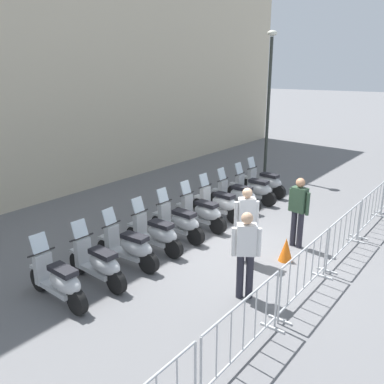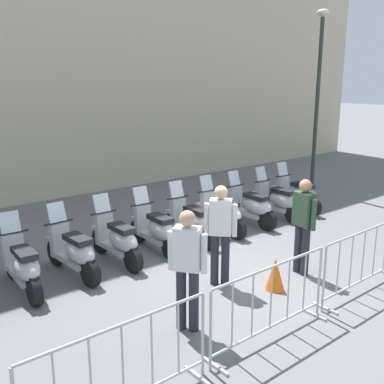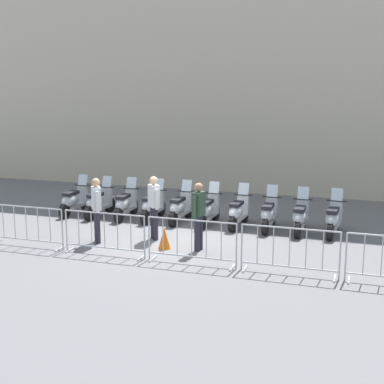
# 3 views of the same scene
# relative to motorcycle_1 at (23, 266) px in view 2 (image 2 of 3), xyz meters

# --- Properties ---
(ground_plane) EXTENTS (120.00, 120.00, 0.00)m
(ground_plane) POSITION_rel_motorcycle_1_xyz_m (2.88, -2.18, -0.45)
(ground_plane) COLOR slate
(building_facade) EXTENTS (28.04, 6.59, 10.79)m
(building_facade) POSITION_rel_motorcycle_1_xyz_m (4.13, 6.06, 4.94)
(building_facade) COLOR beige
(building_facade) RESTS_ON ground
(motorcycle_1) EXTENTS (0.69, 1.71, 1.24)m
(motorcycle_1) POSITION_rel_motorcycle_1_xyz_m (0.00, 0.00, 0.00)
(motorcycle_1) COLOR black
(motorcycle_1) RESTS_ON ground
(motorcycle_2) EXTENTS (0.56, 1.73, 1.24)m
(motorcycle_2) POSITION_rel_motorcycle_1_xyz_m (0.91, -0.08, 0.00)
(motorcycle_2) COLOR black
(motorcycle_2) RESTS_ON ground
(motorcycle_3) EXTENTS (0.63, 1.72, 1.24)m
(motorcycle_3) POSITION_rel_motorcycle_1_xyz_m (1.81, -0.17, 0.00)
(motorcycle_3) COLOR black
(motorcycle_3) RESTS_ON ground
(motorcycle_4) EXTENTS (0.67, 1.71, 1.24)m
(motorcycle_4) POSITION_rel_motorcycle_1_xyz_m (2.71, -0.28, 0.00)
(motorcycle_4) COLOR black
(motorcycle_4) RESTS_ON ground
(motorcycle_5) EXTENTS (0.67, 1.72, 1.24)m
(motorcycle_5) POSITION_rel_motorcycle_1_xyz_m (3.59, -0.45, 0.00)
(motorcycle_5) COLOR black
(motorcycle_5) RESTS_ON ground
(motorcycle_6) EXTENTS (0.68, 1.71, 1.24)m
(motorcycle_6) POSITION_rel_motorcycle_1_xyz_m (4.50, -0.55, 0.00)
(motorcycle_6) COLOR black
(motorcycle_6) RESTS_ON ground
(motorcycle_7) EXTENTS (0.61, 1.72, 1.24)m
(motorcycle_7) POSITION_rel_motorcycle_1_xyz_m (5.39, -0.71, 0.00)
(motorcycle_7) COLOR black
(motorcycle_7) RESTS_ON ground
(motorcycle_8) EXTENTS (0.62, 1.72, 1.24)m
(motorcycle_8) POSITION_rel_motorcycle_1_xyz_m (6.28, -0.91, 0.00)
(motorcycle_8) COLOR black
(motorcycle_8) RESTS_ON ground
(motorcycle_9) EXTENTS (0.70, 1.71, 1.24)m
(motorcycle_9) POSITION_rel_motorcycle_1_xyz_m (7.18, -0.96, 0.00)
(motorcycle_9) COLOR black
(motorcycle_9) RESTS_ON ground
(barrier_segment_1) EXTENTS (2.14, 0.74, 1.07)m
(barrier_segment_1) POSITION_rel_motorcycle_1_xyz_m (-0.72, -3.40, 0.07)
(barrier_segment_1) COLOR #B2B5B7
(barrier_segment_1) RESTS_ON ground
(barrier_segment_2) EXTENTS (2.14, 0.74, 1.07)m
(barrier_segment_2) POSITION_rel_motorcycle_1_xyz_m (1.50, -3.74, 0.07)
(barrier_segment_2) COLOR #B2B5B7
(barrier_segment_2) RESTS_ON ground
(barrier_segment_3) EXTENTS (2.14, 0.74, 1.07)m
(barrier_segment_3) POSITION_rel_motorcycle_1_xyz_m (3.72, -4.08, 0.07)
(barrier_segment_3) COLOR #B2B5B7
(barrier_segment_3) RESTS_ON ground
(street_lamp) EXTENTS (0.36, 0.36, 5.39)m
(street_lamp) POSITION_rel_motorcycle_1_xyz_m (9.69, -0.09, 2.83)
(street_lamp) COLOR #2D332D
(street_lamp) RESTS_ON ground
(officer_near_row_end) EXTENTS (0.36, 0.50, 1.73)m
(officer_near_row_end) POSITION_rel_motorcycle_1_xyz_m (0.96, -2.75, 0.53)
(officer_near_row_end) COLOR #23232D
(officer_near_row_end) RESTS_ON ground
(officer_mid_plaza) EXTENTS (0.31, 0.53, 1.73)m
(officer_mid_plaza) POSITION_rel_motorcycle_1_xyz_m (3.71, -2.99, 0.53)
(officer_mid_plaza) COLOR #23232D
(officer_mid_plaza) RESTS_ON ground
(officer_by_barriers) EXTENTS (0.38, 0.47, 1.73)m
(officer_by_barriers) POSITION_rel_motorcycle_1_xyz_m (2.37, -2.19, 0.53)
(officer_by_barriers) COLOR #23232D
(officer_by_barriers) RESTS_ON ground
(traffic_cone) EXTENTS (0.32, 0.32, 0.55)m
(traffic_cone) POSITION_rel_motorcycle_1_xyz_m (2.83, -3.00, -0.18)
(traffic_cone) COLOR orange
(traffic_cone) RESTS_ON ground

